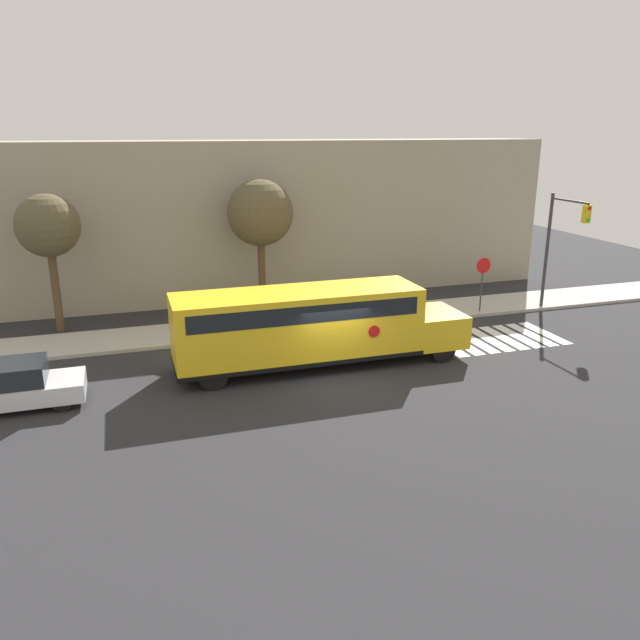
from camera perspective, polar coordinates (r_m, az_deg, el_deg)
ground_plane at (r=22.74m, az=1.51°, el=-5.23°), size 60.00×60.00×0.00m
sidewalk_strip at (r=28.57m, az=-2.80°, el=-0.36°), size 44.00×3.00×0.15m
building_backdrop at (r=33.89m, az=-5.80°, el=9.21°), size 32.00×4.00×8.07m
crosswalk_stripes at (r=27.86m, az=15.81°, el=-1.63°), size 5.40×3.20×0.01m
school_bus at (r=23.17m, az=-0.96°, el=-0.30°), size 11.17×2.57×2.98m
parked_car at (r=22.40m, az=-26.14°, el=-5.40°), size 4.08×1.83×1.51m
stop_sign at (r=30.81m, az=14.63°, el=3.84°), size 0.74×0.10×2.79m
traffic_light at (r=31.75m, az=21.04°, el=7.09°), size 0.28×2.64×5.73m
tree_near_sidewalk at (r=29.00m, az=-23.62°, el=7.79°), size 2.67×2.67×6.06m
tree_far_sidewalk at (r=30.03m, az=-5.49°, el=9.66°), size 3.15×3.15×6.40m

